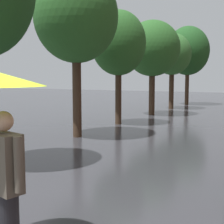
{
  "coord_description": "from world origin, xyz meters",
  "views": [
    {
      "loc": [
        2.78,
        -2.71,
        2.02
      ],
      "look_at": [
        0.01,
        2.81,
        1.35
      ],
      "focal_mm": 52.47,
      "sensor_mm": 36.0,
      "label": 1
    }
  ],
  "objects": [
    {
      "name": "street_tree_3",
      "position": [
        -3.07,
        13.62,
        3.45
      ],
      "size": [
        2.87,
        2.87,
        4.92
      ],
      "color": "#473323",
      "rests_on": "ground"
    },
    {
      "name": "street_tree_1",
      "position": [
        -3.13,
        6.46,
        3.93
      ],
      "size": [
        2.74,
        2.74,
        5.46
      ],
      "color": "#473323",
      "rests_on": "ground"
    },
    {
      "name": "street_tree_4",
      "position": [
        -3.06,
        17.18,
        3.36
      ],
      "size": [
        2.37,
        2.37,
        4.67
      ],
      "color": "#473323",
      "rests_on": "ground"
    },
    {
      "name": "street_tree_2",
      "position": [
        -3.16,
        9.73,
        3.38
      ],
      "size": [
        2.29,
        2.29,
        4.75
      ],
      "color": "#473323",
      "rests_on": "ground"
    },
    {
      "name": "street_tree_5",
      "position": [
        -2.94,
        20.62,
        3.81
      ],
      "size": [
        3.01,
        3.01,
        5.54
      ],
      "color": "#473323",
      "rests_on": "ground"
    }
  ]
}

